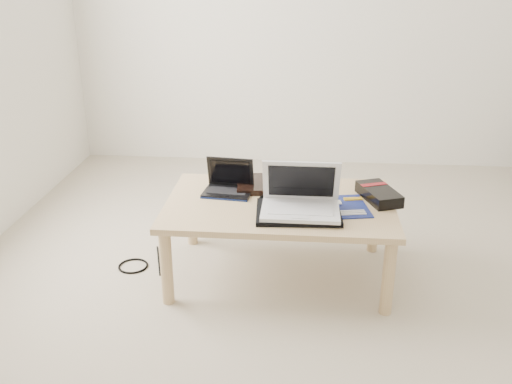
# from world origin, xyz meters

# --- Properties ---
(ground) EXTENTS (4.00, 4.00, 0.00)m
(ground) POSITION_xyz_m (0.00, 0.00, 0.00)
(ground) COLOR beige
(ground) RESTS_ON ground
(coffee_table) EXTENTS (1.10, 0.70, 0.40)m
(coffee_table) POSITION_xyz_m (-0.37, 0.24, 0.35)
(coffee_table) COLOR tan
(coffee_table) RESTS_ON ground
(book) EXTENTS (0.32, 0.27, 0.03)m
(book) POSITION_xyz_m (-0.44, 0.43, 0.42)
(book) COLOR black
(book) RESTS_ON coffee_table
(netbook) EXTENTS (0.25, 0.20, 0.17)m
(netbook) POSITION_xyz_m (-0.63, 0.34, 0.44)
(netbook) COLOR black
(netbook) RESTS_ON coffee_table
(tablet) EXTENTS (0.27, 0.22, 0.01)m
(tablet) POSITION_xyz_m (-0.33, 0.30, 0.41)
(tablet) COLOR black
(tablet) RESTS_ON coffee_table
(remote) EXTENTS (0.09, 0.21, 0.02)m
(remote) POSITION_xyz_m (-0.24, 0.26, 0.41)
(remote) COLOR silver
(remote) RESTS_ON coffee_table
(neoprene_sleeve) EXTENTS (0.40, 0.30, 0.02)m
(neoprene_sleeve) POSITION_xyz_m (-0.27, 0.10, 0.41)
(neoprene_sleeve) COLOR black
(neoprene_sleeve) RESTS_ON coffee_table
(white_laptop) EXTENTS (0.35, 0.25, 0.24)m
(white_laptop) POSITION_xyz_m (-0.27, 0.11, 0.47)
(white_laptop) COLOR silver
(white_laptop) RESTS_ON neoprene_sleeve
(motherboard) EXTENTS (0.26, 0.31, 0.01)m
(motherboard) POSITION_xyz_m (-0.06, 0.20, 0.40)
(motherboard) COLOR #0B144A
(motherboard) RESTS_ON coffee_table
(gpu_box) EXTENTS (0.22, 0.29, 0.06)m
(gpu_box) POSITION_xyz_m (0.11, 0.31, 0.43)
(gpu_box) COLOR black
(gpu_box) RESTS_ON coffee_table
(cable_coil) EXTENTS (0.12, 0.12, 0.01)m
(cable_coil) POSITION_xyz_m (-0.42, 0.25, 0.41)
(cable_coil) COLOR black
(cable_coil) RESTS_ON coffee_table
(floor_cable_coil) EXTENTS (0.18, 0.18, 0.01)m
(floor_cable_coil) POSITION_xyz_m (-1.13, 0.24, 0.01)
(floor_cable_coil) COLOR black
(floor_cable_coil) RESTS_ON ground
(floor_cable_trail) EXTENTS (0.10, 0.30, 0.01)m
(floor_cable_trail) POSITION_xyz_m (-1.01, 0.31, 0.00)
(floor_cable_trail) COLOR black
(floor_cable_trail) RESTS_ON ground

